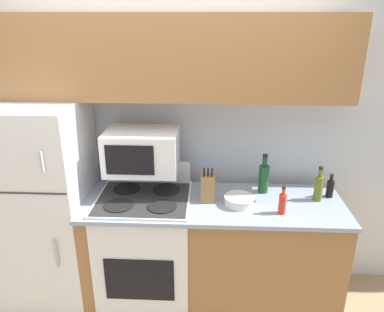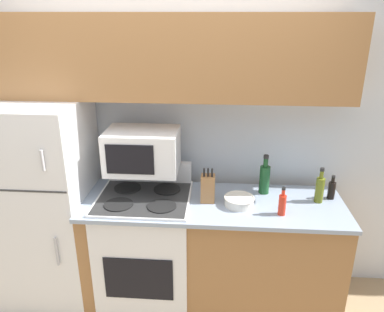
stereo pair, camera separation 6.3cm
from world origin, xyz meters
TOP-DOWN VIEW (x-y plane):
  - wall_back at (0.00, 0.71)m, footprint 8.00×0.05m
  - lower_cabinets at (0.36, 0.30)m, footprint 1.86×0.64m
  - refrigerator at (-0.93, 0.34)m, footprint 0.73×0.70m
  - upper_cabinets at (0.00, 0.51)m, footprint 2.59×0.35m
  - stove at (-0.14, 0.29)m, footprint 0.67×0.62m
  - microwave at (-0.15, 0.40)m, footprint 0.52×0.37m
  - knife_block at (0.32, 0.29)m, footprint 0.10×0.10m
  - bowl at (0.55, 0.24)m, footprint 0.21×0.21m
  - bottle_soy_sauce at (1.21, 0.40)m, footprint 0.05×0.05m
  - bottle_olive_oil at (1.11, 0.34)m, footprint 0.06×0.06m
  - bottle_hot_sauce at (0.82, 0.14)m, footprint 0.05×0.05m
  - bottle_wine_green at (0.74, 0.45)m, footprint 0.08×0.08m

SIDE VIEW (x-z plane):
  - lower_cabinets at x=0.36m, z-range 0.00..0.92m
  - stove at x=-0.14m, z-range -0.06..1.03m
  - refrigerator at x=-0.93m, z-range 0.00..1.61m
  - bowl at x=0.55m, z-range 0.92..0.98m
  - bottle_soy_sauce at x=1.21m, z-range 0.90..1.08m
  - bottle_hot_sauce at x=0.82m, z-range 0.89..1.09m
  - knife_block at x=0.32m, z-range 0.89..1.14m
  - bottle_olive_oil at x=1.11m, z-range 0.89..1.15m
  - bottle_wine_green at x=0.74m, z-range 0.88..1.18m
  - microwave at x=-0.15m, z-range 1.10..1.40m
  - wall_back at x=0.00m, z-range 0.00..2.55m
  - upper_cabinets at x=0.00m, z-range 1.61..2.18m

